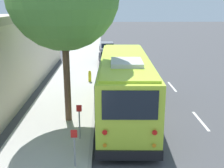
% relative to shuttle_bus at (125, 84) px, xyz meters
% --- Properties ---
extents(ground_plane, '(160.00, 160.00, 0.00)m').
position_rel_shuttle_bus_xyz_m(ground_plane, '(-0.14, -0.53, -1.72)').
color(ground_plane, '#474749').
extents(sidewalk_slab, '(80.00, 3.48, 0.15)m').
position_rel_shuttle_bus_xyz_m(sidewalk_slab, '(-0.14, 3.38, -1.65)').
color(sidewalk_slab, '#B2AFA8').
rests_on(sidewalk_slab, ground).
extents(curb_strip, '(80.00, 0.14, 0.15)m').
position_rel_shuttle_bus_xyz_m(curb_strip, '(-0.14, 1.57, -1.65)').
color(curb_strip, '#9D9A94').
rests_on(curb_strip, ground).
extents(shuttle_bus, '(9.71, 2.78, 3.24)m').
position_rel_shuttle_bus_xyz_m(shuttle_bus, '(0.00, 0.00, 0.00)').
color(shuttle_bus, '#BCDB38').
rests_on(shuttle_bus, ground).
extents(parked_sedan_black, '(4.38, 1.85, 1.30)m').
position_rel_shuttle_bus_xyz_m(parked_sedan_black, '(12.96, 0.65, -1.12)').
color(parked_sedan_black, black).
rests_on(parked_sedan_black, ground).
extents(parked_sedan_gray, '(4.34, 1.87, 1.30)m').
position_rel_shuttle_bus_xyz_m(parked_sedan_gray, '(19.17, 0.66, -1.12)').
color(parked_sedan_gray, slate).
rests_on(parked_sedan_gray, ground).
extents(sign_post_near, '(0.06, 0.22, 1.37)m').
position_rel_shuttle_bus_xyz_m(sign_post_near, '(-4.90, 2.07, -0.87)').
color(sign_post_near, gray).
rests_on(sign_post_near, sidewalk_slab).
extents(sign_post_far, '(0.06, 0.22, 1.49)m').
position_rel_shuttle_bus_xyz_m(sign_post_far, '(-2.83, 2.07, -0.80)').
color(sign_post_far, gray).
rests_on(sign_post_far, sidewalk_slab).
extents(fire_hydrant, '(0.22, 0.22, 0.81)m').
position_rel_shuttle_bus_xyz_m(fire_hydrant, '(6.22, 2.08, -1.17)').
color(fire_hydrant, gold).
rests_on(fire_hydrant, sidewalk_slab).
extents(lane_stripe_mid, '(2.40, 0.14, 0.01)m').
position_rel_shuttle_bus_xyz_m(lane_stripe_mid, '(-0.80, -3.74, -1.72)').
color(lane_stripe_mid, silver).
rests_on(lane_stripe_mid, ground).
extents(lane_stripe_ahead, '(2.40, 0.14, 0.01)m').
position_rel_shuttle_bus_xyz_m(lane_stripe_ahead, '(5.20, -3.74, -1.72)').
color(lane_stripe_ahead, silver).
rests_on(lane_stripe_ahead, ground).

